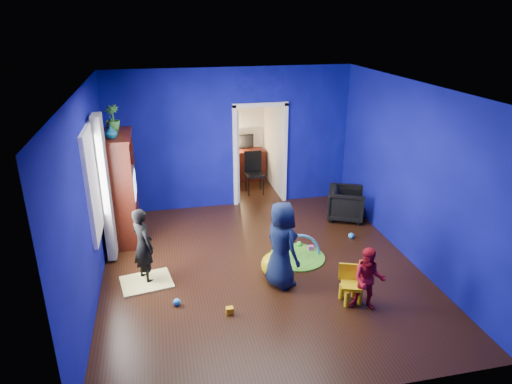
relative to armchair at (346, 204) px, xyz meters
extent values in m
cube|color=black|center=(-2.10, -1.54, -0.32)|extent=(5.00, 5.50, 0.01)
cube|color=white|center=(-2.10, -1.54, 2.58)|extent=(5.00, 5.50, 0.01)
cube|color=#090B65|center=(-2.10, 1.21, 1.13)|extent=(5.00, 0.02, 2.90)
cube|color=#090B65|center=(-2.10, -4.29, 1.13)|extent=(5.00, 0.02, 2.90)
cube|color=#090B65|center=(-4.60, -1.54, 1.13)|extent=(0.02, 5.50, 2.90)
cube|color=#090B65|center=(0.40, -1.54, 1.13)|extent=(0.02, 5.50, 2.90)
imported|color=black|center=(0.00, 0.00, 0.00)|extent=(0.94, 0.93, 0.65)
imported|color=black|center=(-3.92, -1.47, 0.28)|extent=(0.47, 0.52, 1.20)
imported|color=#0F1038|center=(-1.91, -2.03, 0.35)|extent=(0.64, 0.77, 1.35)
imported|color=red|center=(-0.90, -2.89, 0.14)|extent=(0.56, 0.50, 0.94)
imported|color=#0D5569|center=(-4.32, -0.23, 1.75)|extent=(0.25, 0.25, 0.22)
imported|color=#35812E|center=(-4.32, 0.29, 1.86)|extent=(0.33, 0.33, 0.45)
cube|color=#3F110A|center=(-4.32, 0.07, 0.66)|extent=(0.58, 1.14, 1.96)
cube|color=silver|center=(-4.28, 0.07, 0.70)|extent=(0.46, 0.70, 0.54)
cube|color=#F2E07A|center=(-3.92, -1.57, -0.31)|extent=(0.84, 0.72, 0.03)
sphere|color=yellow|center=(-1.96, -1.78, -0.13)|extent=(0.40, 0.40, 0.40)
cube|color=yellow|center=(-1.05, -2.69, -0.07)|extent=(0.36, 0.36, 0.50)
cylinder|color=#2F9120|center=(-1.43, -1.32, -0.31)|extent=(0.95, 0.95, 0.03)
torus|color=#3F8CD8|center=(-1.43, -1.32, -0.30)|extent=(0.85, 0.10, 0.85)
cube|color=white|center=(-4.58, -1.19, 1.23)|extent=(0.03, 0.95, 1.55)
cube|color=slate|center=(-4.47, -0.64, 0.93)|extent=(0.14, 0.42, 2.40)
cube|color=white|center=(-1.50, 1.21, 0.73)|extent=(1.16, 0.10, 2.10)
cube|color=#3D140A|center=(-1.50, 2.72, 0.05)|extent=(0.88, 0.44, 0.75)
cube|color=black|center=(-1.50, 2.84, 0.63)|extent=(0.40, 0.05, 0.32)
sphere|color=#FFD88C|center=(-1.78, 2.78, 0.61)|extent=(0.14, 0.14, 0.14)
cube|color=black|center=(-1.50, 1.76, 0.14)|extent=(0.40, 0.40, 0.92)
cube|color=white|center=(-1.50, 2.83, 1.70)|extent=(0.88, 0.24, 0.04)
cube|color=#D74523|center=(-0.45, -1.82, -0.27)|extent=(0.10, 0.08, 0.10)
sphere|color=#2588D5|center=(-0.24, -0.84, -0.27)|extent=(0.11, 0.11, 0.11)
cube|color=#FFB20D|center=(-2.79, -2.60, -0.27)|extent=(0.10, 0.08, 0.10)
sphere|color=green|center=(-1.28, -0.95, -0.27)|extent=(0.11, 0.11, 0.11)
cube|color=#C04897|center=(-1.12, -1.15, -0.27)|extent=(0.10, 0.08, 0.10)
sphere|color=#268CDA|center=(-3.49, -2.25, -0.27)|extent=(0.11, 0.11, 0.11)
camera|label=1|loc=(-3.55, -7.81, 3.56)|focal=32.00mm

